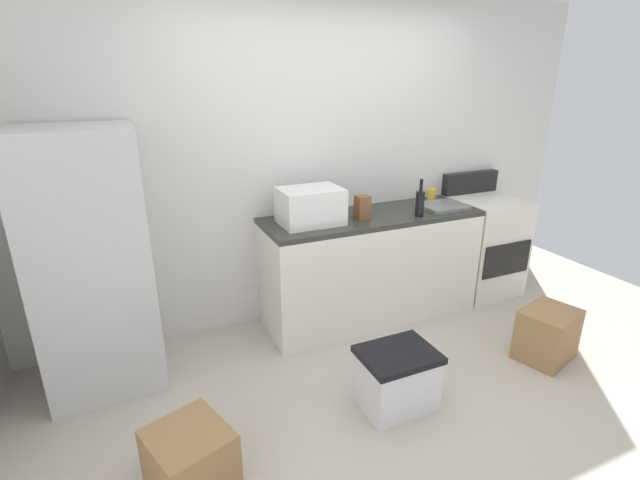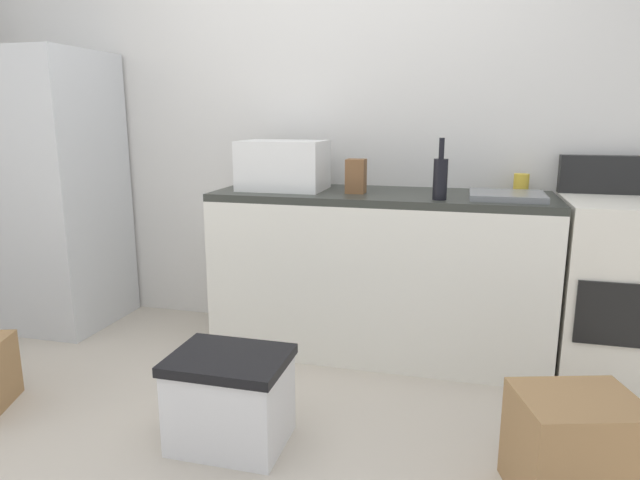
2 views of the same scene
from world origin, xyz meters
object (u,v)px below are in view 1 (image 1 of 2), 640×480
object	(u,v)px
microwave	(310,206)
storage_bin	(397,378)
coffee_mug	(431,194)
stove_oven	(482,244)
refrigerator	(93,264)
wine_bottle	(420,203)
cardboard_box_large	(190,458)
knife_block	(362,207)
cardboard_box_medium	(547,334)

from	to	relation	value
microwave	storage_bin	bearing A→B (deg)	-83.68
coffee_mug	storage_bin	size ratio (longest dim) A/B	0.22
stove_oven	coffee_mug	world-z (taller)	stove_oven
refrigerator	coffee_mug	world-z (taller)	refrigerator
wine_bottle	cardboard_box_large	world-z (taller)	wine_bottle
wine_bottle	cardboard_box_large	size ratio (longest dim) A/B	0.80
stove_oven	knife_block	distance (m)	1.45
stove_oven	cardboard_box_medium	bearing A→B (deg)	-108.74
wine_bottle	storage_bin	distance (m)	1.42
refrigerator	cardboard_box_medium	bearing A→B (deg)	-19.83
storage_bin	microwave	bearing A→B (deg)	96.32
cardboard_box_large	storage_bin	bearing A→B (deg)	3.85
knife_block	cardboard_box_large	bearing A→B (deg)	-144.65
cardboard_box_medium	coffee_mug	bearing A→B (deg)	95.34
cardboard_box_large	coffee_mug	bearing A→B (deg)	29.35
refrigerator	coffee_mug	size ratio (longest dim) A/B	16.81
stove_oven	wine_bottle	size ratio (longest dim) A/B	3.67
wine_bottle	cardboard_box_medium	size ratio (longest dim) A/B	0.76
storage_bin	cardboard_box_medium	bearing A→B (deg)	-0.69
coffee_mug	cardboard_box_medium	distance (m)	1.50
stove_oven	wine_bottle	distance (m)	1.07
knife_block	storage_bin	world-z (taller)	knife_block
coffee_mug	cardboard_box_large	distance (m)	2.89
microwave	coffee_mug	bearing A→B (deg)	9.14
microwave	cardboard_box_large	bearing A→B (deg)	-134.75
knife_block	cardboard_box_medium	bearing A→B (deg)	-46.85
cardboard_box_large	cardboard_box_medium	bearing A→B (deg)	1.57
knife_block	storage_bin	xyz separation A→B (m)	(-0.30, -1.02, -0.80)
refrigerator	wine_bottle	xyz separation A→B (m)	(2.37, -0.14, 0.17)
microwave	wine_bottle	xyz separation A→B (m)	(0.86, -0.18, -0.03)
refrigerator	cardboard_box_large	size ratio (longest dim) A/B	4.47
stove_oven	cardboard_box_medium	xyz separation A→B (m)	(-0.37, -1.10, -0.28)
cardboard_box_medium	storage_bin	size ratio (longest dim) A/B	0.86
refrigerator	stove_oven	distance (m)	3.29
knife_block	storage_bin	bearing A→B (deg)	-106.36
knife_block	cardboard_box_large	xyz separation A→B (m)	(-1.56, -1.11, -0.83)
cardboard_box_large	storage_bin	xyz separation A→B (m)	(1.26, 0.09, 0.03)
coffee_mug	cardboard_box_large	world-z (taller)	coffee_mug
microwave	cardboard_box_medium	size ratio (longest dim) A/B	1.16
refrigerator	storage_bin	distance (m)	2.03
cardboard_box_large	knife_block	bearing A→B (deg)	35.35
knife_block	storage_bin	size ratio (longest dim) A/B	0.39
microwave	cardboard_box_medium	world-z (taller)	microwave
cardboard_box_large	storage_bin	size ratio (longest dim) A/B	0.82
coffee_mug	knife_block	distance (m)	0.89
refrigerator	cardboard_box_medium	xyz separation A→B (m)	(2.90, -1.04, -0.65)
knife_block	cardboard_box_large	size ratio (longest dim) A/B	0.48
coffee_mug	knife_block	xyz separation A→B (m)	(-0.85, -0.25, 0.04)
refrigerator	microwave	bearing A→B (deg)	1.56
cardboard_box_medium	cardboard_box_large	bearing A→B (deg)	-178.43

